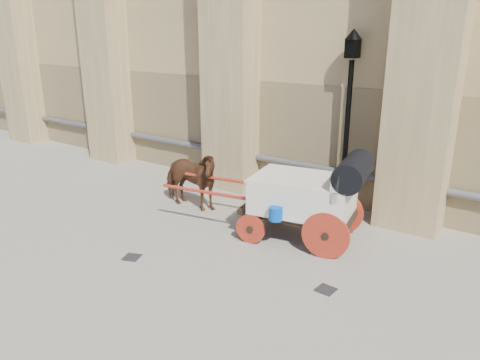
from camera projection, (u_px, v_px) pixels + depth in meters
The scene contains 6 objects.
ground at pixel (172, 239), 10.15m from camera, with size 90.00×90.00×0.00m, color gray.
horse at pixel (189, 179), 11.62m from camera, with size 0.83×1.82×1.54m, color brown.
carriage at pixel (310, 194), 9.77m from camera, with size 4.62×1.94×1.96m.
street_lamp at pixel (348, 118), 11.03m from camera, with size 0.41×0.41×4.34m.
drain_grate_near at pixel (132, 257), 9.32m from camera, with size 0.32×0.32×0.01m, color black.
drain_grate_far at pixel (326, 290), 8.18m from camera, with size 0.32×0.32×0.01m, color black.
Camera 1 is at (6.46, -6.75, 4.41)m, focal length 35.00 mm.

